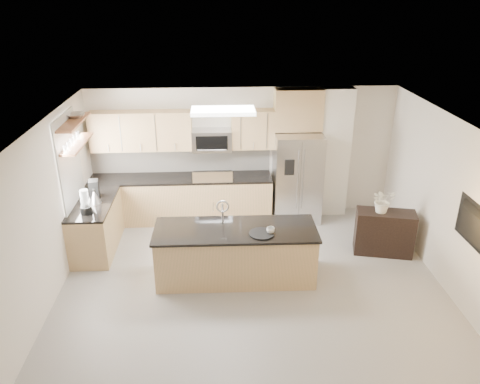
{
  "coord_description": "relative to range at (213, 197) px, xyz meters",
  "views": [
    {
      "loc": [
        -0.53,
        -5.61,
        4.35
      ],
      "look_at": [
        -0.15,
        1.3,
        1.3
      ],
      "focal_mm": 35.0,
      "sensor_mm": 36.0,
      "label": 1
    }
  ],
  "objects": [
    {
      "name": "floor",
      "position": [
        0.6,
        -2.92,
        -0.47
      ],
      "size": [
        6.5,
        6.5,
        0.0
      ],
      "primitive_type": "plane",
      "color": "gray",
      "rests_on": "ground"
    },
    {
      "name": "ceiling",
      "position": [
        0.6,
        -2.92,
        2.13
      ],
      "size": [
        6.0,
        6.5,
        0.02
      ],
      "primitive_type": "cube",
      "color": "white",
      "rests_on": "wall_back"
    },
    {
      "name": "wall_back",
      "position": [
        0.6,
        0.33,
        0.83
      ],
      "size": [
        6.0,
        0.02,
        2.6
      ],
      "primitive_type": "cube",
      "color": "beige",
      "rests_on": "floor"
    },
    {
      "name": "wall_left",
      "position": [
        -2.4,
        -2.92,
        0.83
      ],
      "size": [
        0.02,
        6.5,
        2.6
      ],
      "primitive_type": "cube",
      "color": "beige",
      "rests_on": "floor"
    },
    {
      "name": "wall_right",
      "position": [
        3.6,
        -2.92,
        0.83
      ],
      "size": [
        0.02,
        6.5,
        2.6
      ],
      "primitive_type": "cube",
      "color": "beige",
      "rests_on": "floor"
    },
    {
      "name": "back_counter",
      "position": [
        -0.63,
        0.01,
        -0.0
      ],
      "size": [
        3.55,
        0.66,
        1.44
      ],
      "color": "tan",
      "rests_on": "floor"
    },
    {
      "name": "left_counter",
      "position": [
        -2.07,
        -1.07,
        -0.01
      ],
      "size": [
        0.66,
        1.5,
        0.92
      ],
      "color": "tan",
      "rests_on": "floor"
    },
    {
      "name": "range",
      "position": [
        0.0,
        0.0,
        0.0
      ],
      "size": [
        0.76,
        0.64,
        1.14
      ],
      "color": "black",
      "rests_on": "floor"
    },
    {
      "name": "upper_cabinets",
      "position": [
        -0.7,
        0.16,
        1.35
      ],
      "size": [
        3.5,
        0.33,
        0.75
      ],
      "color": "tan",
      "rests_on": "wall_back"
    },
    {
      "name": "microwave",
      "position": [
        0.0,
        0.12,
        1.16
      ],
      "size": [
        0.76,
        0.4,
        0.4
      ],
      "color": "#BABABD",
      "rests_on": "upper_cabinets"
    },
    {
      "name": "refrigerator",
      "position": [
        1.66,
        -0.05,
        0.42
      ],
      "size": [
        0.92,
        0.78,
        1.78
      ],
      "color": "#BABABD",
      "rests_on": "floor"
    },
    {
      "name": "partition_column",
      "position": [
        2.42,
        0.18,
        0.83
      ],
      "size": [
        0.6,
        0.3,
        2.6
      ],
      "primitive_type": "cube",
      "color": "white",
      "rests_on": "floor"
    },
    {
      "name": "window",
      "position": [
        -2.38,
        -1.07,
        1.18
      ],
      "size": [
        0.04,
        1.15,
        1.65
      ],
      "color": "white",
      "rests_on": "wall_left"
    },
    {
      "name": "shelf_lower",
      "position": [
        -2.25,
        -0.97,
        1.48
      ],
      "size": [
        0.3,
        1.2,
        0.04
      ],
      "primitive_type": "cube",
      "color": "#965F3C",
      "rests_on": "wall_left"
    },
    {
      "name": "shelf_upper",
      "position": [
        -2.25,
        -0.97,
        1.85
      ],
      "size": [
        0.3,
        1.2,
        0.04
      ],
      "primitive_type": "cube",
      "color": "#965F3C",
      "rests_on": "wall_left"
    },
    {
      "name": "ceiling_fixture",
      "position": [
        0.2,
        -1.32,
        2.09
      ],
      "size": [
        1.0,
        0.5,
        0.06
      ],
      "primitive_type": "cube",
      "color": "white",
      "rests_on": "ceiling"
    },
    {
      "name": "island",
      "position": [
        0.35,
        -2.11,
        -0.03
      ],
      "size": [
        2.56,
        0.95,
        1.31
      ],
      "rotation": [
        0.0,
        0.0,
        -0.01
      ],
      "color": "tan",
      "rests_on": "floor"
    },
    {
      "name": "credenza",
      "position": [
        2.99,
        -1.48,
        -0.08
      ],
      "size": [
        1.06,
        0.63,
        0.79
      ],
      "primitive_type": "cube",
      "rotation": [
        0.0,
        0.0,
        -0.22
      ],
      "color": "black",
      "rests_on": "floor"
    },
    {
      "name": "cup",
      "position": [
        0.88,
        -2.27,
        0.46
      ],
      "size": [
        0.14,
        0.14,
        0.1
      ],
      "primitive_type": "imported",
      "rotation": [
        0.0,
        0.0,
        -0.11
      ],
      "color": "silver",
      "rests_on": "island"
    },
    {
      "name": "platter",
      "position": [
        0.74,
        -2.3,
        0.42
      ],
      "size": [
        0.43,
        0.43,
        0.02
      ],
      "primitive_type": "cylinder",
      "rotation": [
        0.0,
        0.0,
        -0.11
      ],
      "color": "black",
      "rests_on": "island"
    },
    {
      "name": "blender",
      "position": [
        -2.07,
        -1.51,
        0.63
      ],
      "size": [
        0.18,
        0.18,
        0.42
      ],
      "color": "black",
      "rests_on": "left_counter"
    },
    {
      "name": "kettle",
      "position": [
        -2.02,
        -1.1,
        0.56
      ],
      "size": [
        0.21,
        0.21,
        0.26
      ],
      "color": "#BABABD",
      "rests_on": "left_counter"
    },
    {
      "name": "coffee_maker",
      "position": [
        -2.1,
        -0.83,
        0.59
      ],
      "size": [
        0.19,
        0.22,
        0.31
      ],
      "color": "black",
      "rests_on": "left_counter"
    },
    {
      "name": "bowl",
      "position": [
        -2.25,
        -0.76,
        1.91
      ],
      "size": [
        0.5,
        0.5,
        0.1
      ],
      "primitive_type": "imported",
      "rotation": [
        0.0,
        0.0,
        0.31
      ],
      "color": "#BABABD",
      "rests_on": "shelf_upper"
    },
    {
      "name": "flower_vase",
      "position": [
        2.9,
        -1.46,
        0.64
      ],
      "size": [
        0.64,
        0.58,
        0.64
      ],
      "primitive_type": "imported",
      "rotation": [
        0.0,
        0.0,
        0.13
      ],
      "color": "white",
      "rests_on": "credenza"
    },
    {
      "name": "television",
      "position": [
        3.51,
        -3.12,
        0.88
      ],
      "size": [
        0.14,
        1.08,
        0.62
      ],
      "primitive_type": "imported",
      "rotation": [
        0.0,
        0.0,
        1.57
      ],
      "color": "black",
      "rests_on": "wall_right"
    }
  ]
}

